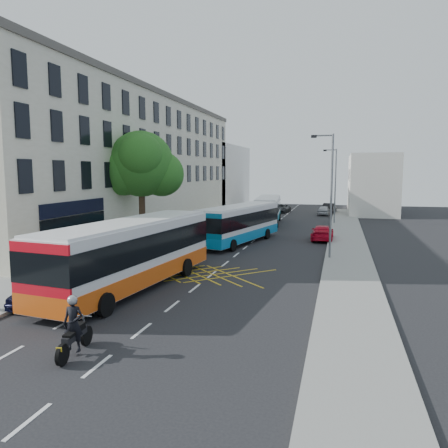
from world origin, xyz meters
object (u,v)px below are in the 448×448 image
Objects in this scene: street_tree at (141,165)px; bus_mid at (239,223)px; distant_car_dark at (329,208)px; pedestrian_far at (73,254)px; lamp_far at (334,182)px; distant_car_grey at (281,208)px; lamp_near at (330,189)px; bus_far at (268,210)px; parked_car_silver at (140,255)px; distant_car_silver at (324,210)px; bus_near at (131,253)px; parked_car_blue at (45,289)px; motorbike at (74,327)px; red_hatchback at (322,233)px.

bus_mid is (7.55, 2.02, -4.69)m from street_tree.
distant_car_dark is 2.65× the size of pedestrian_far.
bus_mid is at bearing -115.48° from lamp_far.
distant_car_dark reaches higher than distant_car_grey.
bus_far is (-7.02, 18.46, -3.07)m from lamp_near.
pedestrian_far is at bearing -147.85° from parked_car_silver.
bus_mid is 3.00× the size of distant_car_silver.
distant_car_grey is 2.65× the size of pedestrian_far.
parked_car_blue is at bearing -122.77° from bus_near.
parked_car_blue is (-4.78, -31.45, -0.89)m from bus_far.
street_tree is at bearing 97.19° from parked_car_blue.
bus_far reaches higher than distant_car_dark.
bus_mid is at bearing 145.11° from lamp_near.
lamp_near reaches higher than distant_car_grey.
bus_near is 1.15× the size of bus_far.
bus_mid is 2.60× the size of distant_car_grey.
lamp_near reaches higher than parked_car_silver.
bus_near is (5.51, -12.77, -4.51)m from street_tree.
bus_mid is 1.04× the size of bus_far.
bus_far reaches higher than pedestrian_far.
lamp_far is 1.85× the size of parked_car_silver.
bus_far is at bearing 83.76° from motorbike.
pedestrian_far is at bearing -92.97° from distant_car_grey.
red_hatchback is at bearing 50.73° from parked_car_silver.
motorbike reaches higher than red_hatchback.
lamp_far is at bearing -89.86° from pedestrian_far.
bus_near is at bearing -179.83° from pedestrian_far.
parked_car_blue is at bearing -96.00° from parked_car_silver.
lamp_far is 27.61m from parked_car_silver.
lamp_far is at bearing -93.05° from red_hatchback.
bus_mid is (-7.15, 4.99, -3.02)m from lamp_near.
bus_mid reaches higher than pedestrian_far.
lamp_near reaches higher than bus_mid.
distant_car_silver is (5.97, -2.17, 0.04)m from distant_car_grey.
distant_car_grey is 1.00× the size of distant_car_dark.
pedestrian_far is (-7.04, -38.94, 0.36)m from distant_car_grey.
bus_near is 7.95m from motorbike.
red_hatchback is at bearing 59.21° from parked_car_blue.
lamp_near is at bearing 95.17° from red_hatchback.
distant_car_dark is (6.29, 14.13, -0.84)m from bus_far.
parked_car_blue is 46.90m from distant_car_dark.
street_tree is 33.23m from distant_car_dark.
bus_mid is 6.89× the size of pedestrian_far.
street_tree reaches higher than parked_car_silver.
bus_near reaches higher than bus_mid.
parked_car_silver is at bearing 52.06° from red_hatchback.
parked_car_blue is at bearing -88.46° from distant_car_grey.
lamp_near is 2.09× the size of parked_car_blue.
parked_car_silver is at bearing -155.83° from lamp_near.
lamp_near reaches higher than motorbike.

